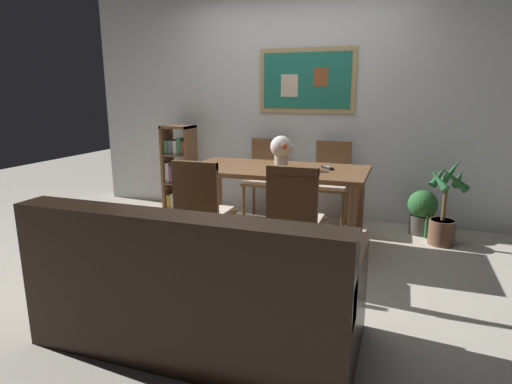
{
  "coord_description": "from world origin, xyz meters",
  "views": [
    {
      "loc": [
        1.18,
        -3.23,
        1.42
      ],
      "look_at": [
        0.1,
        -0.15,
        0.65
      ],
      "focal_mm": 29.6,
      "sensor_mm": 36.0,
      "label": 1
    }
  ],
  "objects_px": {
    "flower_vase": "(282,149)",
    "tv_remote": "(327,168)",
    "bookshelf": "(179,172)",
    "dining_chair_near_right": "(295,213)",
    "potted_palm": "(444,212)",
    "potted_ivy": "(422,210)",
    "dining_chair_far_right": "(331,177)",
    "leather_couch": "(197,292)",
    "dining_chair_near_left": "(202,206)",
    "dining_chair_far_left": "(265,172)",
    "dining_table": "(276,177)"
  },
  "relations": [
    {
      "from": "flower_vase",
      "to": "tv_remote",
      "type": "bearing_deg",
      "value": 17.48
    },
    {
      "from": "bookshelf",
      "to": "tv_remote",
      "type": "relative_size",
      "value": 7.04
    },
    {
      "from": "dining_chair_near_right",
      "to": "tv_remote",
      "type": "distance_m",
      "value": 0.87
    },
    {
      "from": "bookshelf",
      "to": "potted_palm",
      "type": "bearing_deg",
      "value": -5.03
    },
    {
      "from": "potted_palm",
      "to": "potted_ivy",
      "type": "bearing_deg",
      "value": 124.01
    },
    {
      "from": "bookshelf",
      "to": "flower_vase",
      "type": "distance_m",
      "value": 1.76
    },
    {
      "from": "dining_chair_far_right",
      "to": "dining_chair_near_right",
      "type": "distance_m",
      "value": 1.5
    },
    {
      "from": "leather_couch",
      "to": "bookshelf",
      "type": "xyz_separation_m",
      "value": [
        -1.51,
        2.48,
        0.17
      ]
    },
    {
      "from": "potted_palm",
      "to": "flower_vase",
      "type": "relative_size",
      "value": 2.81
    },
    {
      "from": "dining_chair_near_left",
      "to": "leather_couch",
      "type": "xyz_separation_m",
      "value": [
        0.44,
        -0.96,
        -0.23
      ]
    },
    {
      "from": "dining_chair_far_right",
      "to": "flower_vase",
      "type": "height_order",
      "value": "flower_vase"
    },
    {
      "from": "dining_chair_near_right",
      "to": "potted_palm",
      "type": "xyz_separation_m",
      "value": [
        1.14,
        1.24,
        -0.21
      ]
    },
    {
      "from": "dining_chair_near_left",
      "to": "bookshelf",
      "type": "height_order",
      "value": "bookshelf"
    },
    {
      "from": "dining_chair_near_right",
      "to": "dining_chair_near_left",
      "type": "height_order",
      "value": "same"
    },
    {
      "from": "dining_chair_far_right",
      "to": "flower_vase",
      "type": "relative_size",
      "value": 3.02
    },
    {
      "from": "dining_chair_near_left",
      "to": "potted_palm",
      "type": "distance_m",
      "value": 2.3
    },
    {
      "from": "dining_chair_far_left",
      "to": "dining_table",
      "type": "bearing_deg",
      "value": -64.88
    },
    {
      "from": "dining_chair_far_right",
      "to": "leather_couch",
      "type": "distance_m",
      "value": 2.52
    },
    {
      "from": "dining_chair_near_right",
      "to": "potted_palm",
      "type": "relative_size",
      "value": 1.07
    },
    {
      "from": "dining_table",
      "to": "flower_vase",
      "type": "height_order",
      "value": "flower_vase"
    },
    {
      "from": "potted_palm",
      "to": "bookshelf",
      "type": "bearing_deg",
      "value": 174.97
    },
    {
      "from": "dining_chair_near_right",
      "to": "bookshelf",
      "type": "distance_m",
      "value": 2.36
    },
    {
      "from": "bookshelf",
      "to": "leather_couch",
      "type": "bearing_deg",
      "value": -58.77
    },
    {
      "from": "dining_chair_far_right",
      "to": "tv_remote",
      "type": "xyz_separation_m",
      "value": [
        0.07,
        -0.66,
        0.21
      ]
    },
    {
      "from": "dining_chair_near_left",
      "to": "bookshelf",
      "type": "bearing_deg",
      "value": 124.91
    },
    {
      "from": "dining_table",
      "to": "flower_vase",
      "type": "relative_size",
      "value": 5.5
    },
    {
      "from": "bookshelf",
      "to": "potted_ivy",
      "type": "bearing_deg",
      "value": 0.15
    },
    {
      "from": "leather_couch",
      "to": "flower_vase",
      "type": "bearing_deg",
      "value": 89.68
    },
    {
      "from": "dining_chair_far_right",
      "to": "dining_chair_near_right",
      "type": "xyz_separation_m",
      "value": [
        -0.02,
        -1.5,
        0.0
      ]
    },
    {
      "from": "dining_chair_far_right",
      "to": "potted_palm",
      "type": "bearing_deg",
      "value": -13.06
    },
    {
      "from": "dining_chair_near_left",
      "to": "potted_palm",
      "type": "relative_size",
      "value": 1.07
    },
    {
      "from": "dining_chair_near_left",
      "to": "tv_remote",
      "type": "height_order",
      "value": "dining_chair_near_left"
    },
    {
      "from": "dining_table",
      "to": "dining_chair_far_left",
      "type": "bearing_deg",
      "value": 115.12
    },
    {
      "from": "potted_ivy",
      "to": "tv_remote",
      "type": "xyz_separation_m",
      "value": [
        -0.87,
        -0.67,
        0.5
      ]
    },
    {
      "from": "potted_ivy",
      "to": "tv_remote",
      "type": "distance_m",
      "value": 1.2
    },
    {
      "from": "potted_ivy",
      "to": "dining_chair_far_left",
      "type": "bearing_deg",
      "value": 179.66
    },
    {
      "from": "dining_table",
      "to": "potted_palm",
      "type": "height_order",
      "value": "potted_palm"
    },
    {
      "from": "dining_chair_far_left",
      "to": "leather_couch",
      "type": "distance_m",
      "value": 2.55
    },
    {
      "from": "dining_chair_near_right",
      "to": "tv_remote",
      "type": "relative_size",
      "value": 6.16
    },
    {
      "from": "dining_chair_far_left",
      "to": "dining_chair_near_left",
      "type": "relative_size",
      "value": 1.0
    },
    {
      "from": "dining_chair_near_right",
      "to": "dining_chair_far_left",
      "type": "bearing_deg",
      "value": 115.74
    },
    {
      "from": "dining_chair_far_left",
      "to": "bookshelf",
      "type": "bearing_deg",
      "value": -179.08
    },
    {
      "from": "dining_chair_near_left",
      "to": "potted_ivy",
      "type": "distance_m",
      "value": 2.32
    },
    {
      "from": "dining_chair_far_right",
      "to": "potted_ivy",
      "type": "height_order",
      "value": "dining_chair_far_right"
    },
    {
      "from": "bookshelf",
      "to": "potted_palm",
      "type": "distance_m",
      "value": 2.98
    },
    {
      "from": "dining_chair_near_left",
      "to": "potted_ivy",
      "type": "height_order",
      "value": "dining_chair_near_left"
    },
    {
      "from": "potted_ivy",
      "to": "potted_palm",
      "type": "distance_m",
      "value": 0.33
    },
    {
      "from": "dining_chair_near_left",
      "to": "potted_ivy",
      "type": "relative_size",
      "value": 1.67
    },
    {
      "from": "potted_ivy",
      "to": "flower_vase",
      "type": "height_order",
      "value": "flower_vase"
    },
    {
      "from": "dining_table",
      "to": "dining_chair_near_left",
      "type": "height_order",
      "value": "dining_chair_near_left"
    }
  ]
}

